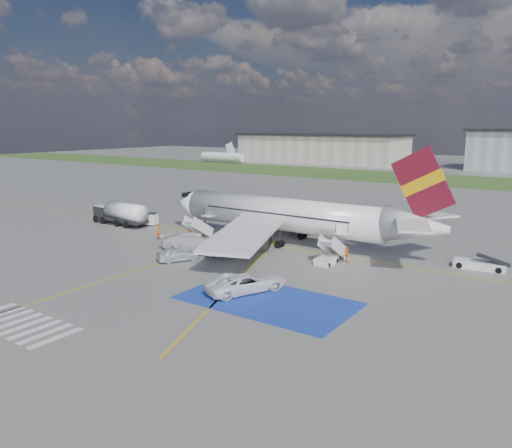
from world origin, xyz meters
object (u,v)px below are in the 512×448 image
Objects in this scene: car_silver_a at (178,254)px; car_silver_b at (236,281)px; gpu_cart at (150,220)px; van_white_a at (247,280)px; van_white_b at (195,242)px; fuel_tanker at (121,215)px; belt_loader at (480,265)px; airliner at (292,215)px.

car_silver_b is (10.18, -3.52, -0.08)m from car_silver_a.
gpu_cart is 0.43× the size of van_white_a.
van_white_b is (-11.05, 7.22, 0.53)m from car_silver_b.
fuel_tanker reaches higher than gpu_cart.
fuel_tanker is at bearing -177.75° from belt_loader.
fuel_tanker is at bearing -8.40° from car_silver_b.
fuel_tanker is 2.18× the size of car_silver_a.
car_silver_a is (-5.68, -13.41, -2.65)m from airliner.
belt_loader is (46.17, 5.47, -0.97)m from fuel_tanker.
car_silver_a is 3.83m from van_white_b.
van_white_a is at bearing -133.20° from belt_loader.
car_silver_b is (4.50, -16.92, -2.73)m from airliner.
car_silver_b is 1.42m from van_white_a.
fuel_tanker is 2.36× the size of car_silver_b.
car_silver_a reaches higher than car_silver_b.
belt_loader is 0.95× the size of van_white_a.
van_white_b is (-12.40, 7.45, 0.17)m from van_white_a.
van_white_b reaches higher than van_white_a.
van_white_b is (-27.23, -11.06, 0.82)m from belt_loader.
gpu_cart is 17.09m from van_white_b.
belt_loader is 0.85× the size of van_white_b.
airliner is 9.13× the size of car_silver_b.
car_silver_b is 0.66× the size of van_white_b.
airliner is at bearing 179.24° from belt_loader.
van_white_b reaches higher than car_silver_b.
fuel_tanker is 1.56× the size of van_white_b.
airliner reaches higher than car_silver_a.
fuel_tanker is at bearing -164.89° from gpu_cart.
gpu_cart reaches higher than car_silver_b.
van_white_b is at bearing -47.79° from car_silver_a.
van_white_a is (11.53, -3.75, 0.28)m from car_silver_a.
airliner reaches higher than gpu_cart.
van_white_a reaches higher than car_silver_a.
car_silver_a is at bearing -49.27° from gpu_cart.
car_silver_b is at bearing 13.92° from van_white_a.
airliner is 25.89m from fuel_tanker.
car_silver_b is at bearing -170.03° from car_silver_a.
van_white_a reaches higher than gpu_cart.
belt_loader is at bearing -9.59° from gpu_cart.
gpu_cart is at bearing -14.70° from car_silver_b.
airliner is 20.95m from belt_loader.
gpu_cart reaches higher than car_silver_a.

